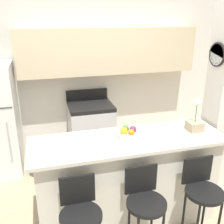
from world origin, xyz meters
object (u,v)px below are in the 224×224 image
object	(u,v)px
stove_range	(91,130)
bar_stool_mid	(145,202)
trash_bin	(38,161)
orchid_vase	(195,123)
fruit_bowl	(128,133)
bar_stool_left	(80,215)
bar_stool_right	(202,191)

from	to	relation	value
stove_range	bar_stool_mid	xyz separation A→B (m)	(0.11, -2.06, 0.16)
bar_stool_mid	stove_range	bearing A→B (deg)	93.00
stove_range	trash_bin	size ratio (longest dim) A/B	2.82
orchid_vase	fruit_bowl	world-z (taller)	orchid_vase
bar_stool_left	fruit_bowl	bearing A→B (deg)	41.20
bar_stool_left	orchid_vase	distance (m)	1.53
stove_range	bar_stool_left	size ratio (longest dim) A/B	1.15
orchid_vase	trash_bin	distance (m)	2.35
bar_stool_left	fruit_bowl	xyz separation A→B (m)	(0.60, 0.53, 0.46)
stove_range	trash_bin	distance (m)	0.97
orchid_vase	fruit_bowl	xyz separation A→B (m)	(-0.75, 0.04, -0.04)
bar_stool_right	bar_stool_mid	bearing A→B (deg)	180.00
fruit_bowl	stove_range	bearing A→B (deg)	94.29
bar_stool_right	orchid_vase	bearing A→B (deg)	71.58
bar_stool_left	trash_bin	distance (m)	1.84
stove_range	orchid_vase	bearing A→B (deg)	-61.02
bar_stool_right	trash_bin	world-z (taller)	bar_stool_right
stove_range	fruit_bowl	xyz separation A→B (m)	(0.11, -1.53, 0.62)
orchid_vase	bar_stool_right	bearing A→B (deg)	-108.42
orchid_vase	bar_stool_left	bearing A→B (deg)	-160.17
bar_stool_mid	bar_stool_left	bearing A→B (deg)	180.00
orchid_vase	trash_bin	xyz separation A→B (m)	(-1.74, 1.26, -0.94)
fruit_bowl	trash_bin	world-z (taller)	fruit_bowl
bar_stool_right	fruit_bowl	bearing A→B (deg)	138.17
bar_stool_right	trash_bin	size ratio (longest dim) A/B	2.45
bar_stool_left	bar_stool_mid	bearing A→B (deg)	0.00
stove_range	bar_stool_right	world-z (taller)	stove_range
fruit_bowl	trash_bin	size ratio (longest dim) A/B	0.63
bar_stool_left	bar_stool_right	world-z (taller)	same
bar_stool_mid	bar_stool_right	xyz separation A→B (m)	(0.60, 0.00, 0.00)
bar_stool_mid	fruit_bowl	size ratio (longest dim) A/B	3.90
bar_stool_mid	fruit_bowl	xyz separation A→B (m)	(0.01, 0.53, 0.46)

